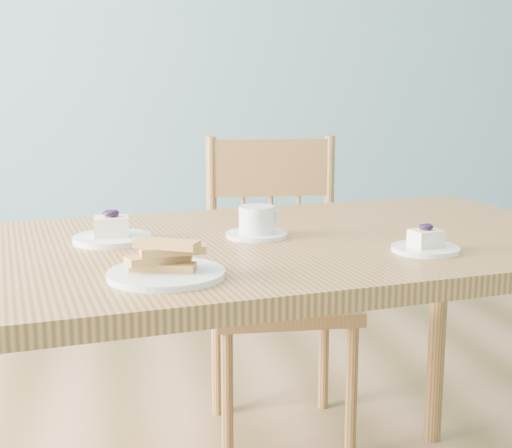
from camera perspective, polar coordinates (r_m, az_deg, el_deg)
name	(u,v)px	position (r m, az deg, el deg)	size (l,w,h in m)	color
room	(201,8)	(1.65, -4.42, 16.86)	(5.01, 5.01, 2.71)	#A26D4B
dining_table	(282,272)	(1.71, 2.12, -3.87)	(1.65, 1.09, 0.82)	#9C6D3B
dining_chair	(278,286)	(2.41, 1.77, -5.00)	(0.49, 0.46, 1.01)	#9C6D3B
cheesecake_plate_near	(426,244)	(1.60, 13.41, -1.59)	(0.15, 0.15, 0.06)	silver
cheesecake_plate_far	(112,233)	(1.68, -11.46, -0.74)	(0.18, 0.18, 0.08)	silver
coffee_cup	(257,224)	(1.70, 0.08, 0.01)	(0.15, 0.15, 0.07)	silver
biscotti_plate	(166,266)	(1.35, -7.22, -3.34)	(0.22, 0.22, 0.07)	silver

